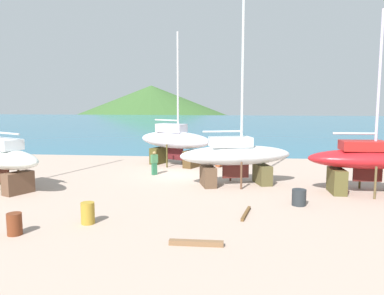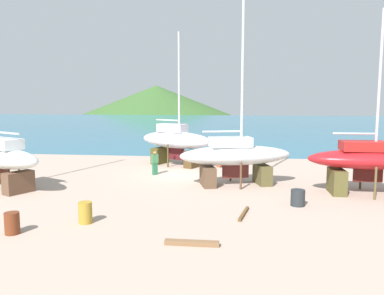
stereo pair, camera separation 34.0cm
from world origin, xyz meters
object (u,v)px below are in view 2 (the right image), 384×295
Objects in this scene: barrel_rust_near at (12,223)px; barrel_tipped_left at (85,213)px; sailboat_far_slipway at (1,158)px; barrel_blue_faded at (222,162)px; sailboat_large_starboard at (176,141)px; sailboat_mid_port at (368,162)px; worker at (155,163)px; sailboat_small_center at (235,156)px; barrel_by_slipway at (298,198)px.

barrel_rust_near is 2.74m from barrel_tipped_left.
sailboat_far_slipway is 14.93m from barrel_blue_faded.
sailboat_mid_port is (11.58, -7.68, -0.11)m from sailboat_large_starboard.
barrel_rust_near is at bearing 122.55° from worker.
sailboat_mid_port is at bearing -151.09° from worker.
sailboat_far_slipway reaches higher than barrel_blue_faded.
barrel_blue_faded is (-1.03, 6.15, -1.42)m from sailboat_small_center.
worker reaches higher than barrel_blue_faded.
sailboat_far_slipway reaches higher than barrel_by_slipway.
sailboat_mid_port is 17.31m from barrel_rust_near.
sailboat_far_slipway is 13.26m from sailboat_small_center.
barrel_tipped_left is at bearing -109.52° from barrel_blue_faded.
barrel_tipped_left is at bearing 34.65° from barrel_rust_near.
sailboat_large_starboard reaches higher than barrel_tipped_left.
barrel_rust_near is 0.94× the size of barrel_tipped_left.
sailboat_large_starboard reaches higher than barrel_rust_near.
barrel_tipped_left reaches higher than barrel_by_slipway.
barrel_blue_faded is (11.96, 8.83, -1.45)m from sailboat_far_slipway.
worker is 1.78× the size of barrel_tipped_left.
barrel_by_slipway is (7.59, -10.44, -1.48)m from sailboat_large_starboard.
sailboat_far_slipway is at bearing 174.73° from barrel_by_slipway.
sailboat_large_starboard is 13.89m from sailboat_mid_port.
sailboat_large_starboard is 6.25× the size of worker.
sailboat_far_slipway reaches higher than sailboat_mid_port.
sailboat_far_slipway is 8.36m from barrel_rust_near.
barrel_tipped_left is at bearing 132.65° from worker.
sailboat_large_starboard is at bearing 177.85° from barrel_blue_faded.
barrel_by_slipway is at bearing -27.97° from sailboat_large_starboard.
sailboat_small_center is at bearing -80.52° from barrel_blue_faded.
barrel_rust_near is at bearing -146.97° from sailboat_small_center.
sailboat_small_center reaches higher than barrel_blue_faded.
worker is 12.26m from barrel_rust_near.
barrel_rust_near is (-8.25, -9.45, -1.32)m from sailboat_small_center.
barrel_by_slipway is at bearing 22.43° from barrel_tipped_left.
barrel_tipped_left reaches higher than barrel_rust_near.
barrel_by_slipway is at bearing -69.81° from sailboat_small_center.
sailboat_small_center reaches higher than barrel_by_slipway.
barrel_rust_near reaches higher than barrel_blue_faded.
sailboat_small_center reaches higher than barrel_rust_near.
sailboat_large_starboard is at bearing -106.10° from sailboat_far_slipway.
sailboat_large_starboard is at bearing -55.39° from worker.
sailboat_small_center is 12.61m from barrel_rust_near.
sailboat_far_slipway is (-8.41, -8.97, -0.12)m from sailboat_large_starboard.
worker is 2.04× the size of barrel_by_slipway.
barrel_rust_near is 0.91× the size of barrel_blue_faded.
sailboat_far_slipway is 7.29× the size of worker.
sailboat_mid_port is at bearing 26.51° from barrel_tipped_left.
sailboat_large_starboard is at bearing 110.22° from sailboat_small_center.
barrel_by_slipway reaches higher than barrel_blue_faded.
barrel_rust_near is at bearing -154.90° from barrel_by_slipway.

